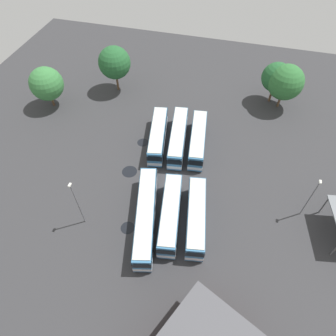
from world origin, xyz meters
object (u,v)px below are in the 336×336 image
bus_row0_slot2 (198,139)px  tree_east_edge (276,77)px  bus_row0_slot0 (158,136)px  bus_row1_slot0 (146,215)px  bus_row0_slot1 (178,137)px  bus_row1_slot1 (170,214)px  lamp_post_by_building (77,203)px  tree_west_edge (114,63)px  tree_northeast (46,84)px  lamp_post_far_corner (311,197)px  tree_northwest (286,82)px  bus_row1_slot2 (196,217)px

bus_row0_slot2 → tree_east_edge: bearing=145.0°
bus_row0_slot0 → bus_row1_slot0: bearing=10.2°
bus_row0_slot1 → bus_row1_slot0: bearing=-2.2°
bus_row0_slot1 → bus_row1_slot1: size_ratio=1.05×
lamp_post_by_building → tree_west_edge: size_ratio=0.95×
tree_northeast → tree_east_edge: 43.97m
bus_row1_slot0 → tree_northeast: (-20.78, -26.28, 3.20)m
lamp_post_far_corner → lamp_post_by_building: bearing=-72.6°
tree_east_edge → bus_row1_slot1: bearing=-21.2°
tree_west_edge → tree_northwest: bearing=95.0°
bus_row0_slot2 → tree_northwest: (-15.40, 13.47, 3.77)m
tree_northeast → tree_west_edge: (-8.42, 10.68, 1.22)m
bus_row0_slot2 → tree_west_edge: bearing=-122.4°
bus_row1_slot0 → tree_east_edge: size_ratio=1.80×
tree_northwest → tree_east_edge: size_ratio=1.07×
bus_row1_slot0 → bus_row1_slot2: size_ratio=1.26×
tree_west_edge → bus_row0_slot1: bearing=51.8°
bus_row0_slot0 → tree_northeast: size_ratio=1.48×
tree_east_edge → tree_northeast: bearing=-73.2°
bus_row0_slot2 → bus_row1_slot2: size_ratio=1.01×
bus_row1_slot1 → tree_northeast: tree_northeast is taller
bus_row1_slot1 → tree_northeast: (-19.67, -29.54, 3.20)m
bus_row1_slot1 → bus_row0_slot2: bearing=177.0°
bus_row0_slot0 → bus_row1_slot0: same height
bus_row0_slot0 → bus_row1_slot2: same height
bus_row1_slot0 → bus_row1_slot1: 3.44m
lamp_post_by_building → lamp_post_far_corner: size_ratio=1.14×
tree_east_edge → lamp_post_by_building: bearing=-34.4°
tree_northwest → bus_row1_slot0: bearing=-28.6°
bus_row1_slot0 → tree_northeast: size_ratio=1.84×
bus_row1_slot1 → lamp_post_far_corner: 19.43m
bus_row0_slot0 → bus_row0_slot2: same height
bus_row0_slot1 → bus_row1_slot2: size_ratio=1.08×
bus_row0_slot0 → bus_row0_slot1: same height
lamp_post_by_building → tree_northwest: lamp_post_by_building is taller
tree_northwest → bus_row1_slot1: bearing=-24.7°
bus_row1_slot1 → bus_row1_slot2: same height
lamp_post_far_corner → tree_west_edge: (-22.02, -37.15, 1.92)m
lamp_post_far_corner → tree_northeast: (-13.59, -47.83, 0.70)m
tree_northeast → bus_row0_slot1: bearing=80.8°
tree_northeast → tree_east_edge: (-12.69, 42.09, 0.51)m
bus_row0_slot0 → tree_northwest: bearing=128.6°
tree_west_edge → tree_northwest: tree_west_edge is taller
tree_northeast → tree_northwest: (-11.35, 43.83, 0.57)m
bus_row0_slot1 → tree_northwest: tree_northwest is taller
tree_northwest → bus_row0_slot0: bearing=-51.4°
bus_row0_slot1 → tree_west_edge: (-12.77, -16.24, 4.42)m
bus_row1_slot0 → tree_northwest: size_ratio=1.69×
tree_northwest → lamp_post_by_building: bearing=-37.3°
bus_row0_slot0 → lamp_post_far_corner: lamp_post_far_corner is taller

